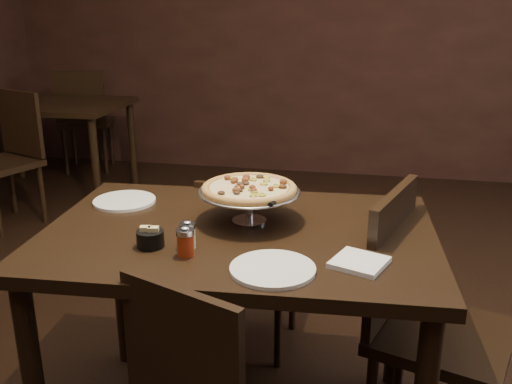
# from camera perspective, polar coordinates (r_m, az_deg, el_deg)

# --- Properties ---
(room) EXTENTS (6.04, 7.04, 2.84)m
(room) POSITION_cam_1_polar(r_m,az_deg,el_deg) (1.87, 0.87, 13.56)
(room) COLOR black
(room) RESTS_ON ground
(dining_table) EXTENTS (1.37, 0.95, 0.83)m
(dining_table) POSITION_cam_1_polar(r_m,az_deg,el_deg) (1.99, -1.71, -6.68)
(dining_table) COLOR black
(dining_table) RESTS_ON ground
(background_table) EXTENTS (1.25, 0.84, 0.78)m
(background_table) POSITION_cam_1_polar(r_m,az_deg,el_deg) (5.05, -20.03, 7.30)
(background_table) COLOR black
(background_table) RESTS_ON ground
(pizza_stand) EXTENTS (0.36, 0.36, 0.15)m
(pizza_stand) POSITION_cam_1_polar(r_m,az_deg,el_deg) (1.97, -0.70, 0.29)
(pizza_stand) COLOR silver
(pizza_stand) RESTS_ON dining_table
(parmesan_shaker) EXTENTS (0.05, 0.05, 0.09)m
(parmesan_shaker) POSITION_cam_1_polar(r_m,az_deg,el_deg) (1.80, -6.87, -4.29)
(parmesan_shaker) COLOR #F3EEBD
(parmesan_shaker) RESTS_ON dining_table
(pepper_flake_shaker) EXTENTS (0.05, 0.05, 0.10)m
(pepper_flake_shaker) POSITION_cam_1_polar(r_m,az_deg,el_deg) (1.75, -7.08, -4.95)
(pepper_flake_shaker) COLOR maroon
(pepper_flake_shaker) RESTS_ON dining_table
(packet_caddy) EXTENTS (0.09, 0.09, 0.07)m
(packet_caddy) POSITION_cam_1_polar(r_m,az_deg,el_deg) (1.83, -10.53, -4.56)
(packet_caddy) COLOR black
(packet_caddy) RESTS_ON dining_table
(napkin_stack) EXTENTS (0.19, 0.19, 0.02)m
(napkin_stack) POSITION_cam_1_polar(r_m,az_deg,el_deg) (1.72, 10.29, -6.94)
(napkin_stack) COLOR white
(napkin_stack) RESTS_ON dining_table
(plate_left) EXTENTS (0.24, 0.24, 0.01)m
(plate_left) POSITION_cam_1_polar(r_m,az_deg,el_deg) (2.26, -13.01, -0.88)
(plate_left) COLOR white
(plate_left) RESTS_ON dining_table
(plate_near) EXTENTS (0.25, 0.25, 0.01)m
(plate_near) POSITION_cam_1_polar(r_m,az_deg,el_deg) (1.65, 1.68, -7.70)
(plate_near) COLOR white
(plate_near) RESTS_ON dining_table
(serving_spatula) EXTENTS (0.12, 0.12, 0.02)m
(serving_spatula) POSITION_cam_1_polar(r_m,az_deg,el_deg) (1.86, 2.14, -0.93)
(serving_spatula) COLOR silver
(serving_spatula) RESTS_ON pizza_stand
(chair_far) EXTENTS (0.42, 0.42, 0.85)m
(chair_far) POSITION_cam_1_polar(r_m,az_deg,el_deg) (2.57, -0.76, -6.74)
(chair_far) COLOR black
(chair_far) RESTS_ON ground
(chair_side) EXTENTS (0.57, 0.57, 0.96)m
(chair_side) POSITION_cam_1_polar(r_m,az_deg,el_deg) (2.12, 16.22, -11.65)
(chair_side) COLOR black
(chair_side) RESTS_ON ground
(bg_chair_far) EXTENTS (0.56, 0.56, 0.97)m
(bg_chair_far) POSITION_cam_1_polar(r_m,az_deg,el_deg) (5.66, -16.78, 7.19)
(bg_chair_far) COLOR black
(bg_chair_far) RESTS_ON ground
(bg_chair_near) EXTENTS (0.58, 0.58, 0.96)m
(bg_chair_near) POSITION_cam_1_polar(r_m,az_deg,el_deg) (4.48, -23.50, 3.55)
(bg_chair_near) COLOR black
(bg_chair_near) RESTS_ON ground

